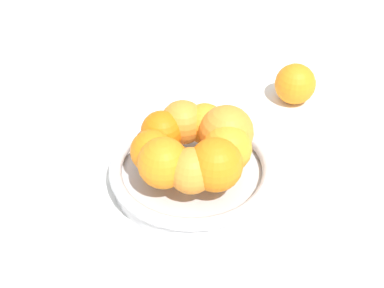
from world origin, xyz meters
TOP-DOWN VIEW (x-y plane):
  - ground_plane at (0.00, 0.00)m, footprint 4.00×4.00m
  - fruit_bowl at (0.00, 0.00)m, footprint 0.26×0.26m
  - orange_pile at (-0.01, -0.00)m, footprint 0.19×0.19m
  - stray_orange at (0.13, -0.26)m, footprint 0.08×0.08m

SIDE VIEW (x-z plane):
  - ground_plane at x=0.00m, z-range 0.00..0.00m
  - fruit_bowl at x=0.00m, z-range 0.00..0.04m
  - stray_orange at x=0.13m, z-range 0.00..0.08m
  - orange_pile at x=-0.01m, z-range 0.03..0.12m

